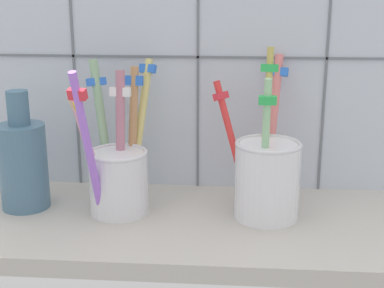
% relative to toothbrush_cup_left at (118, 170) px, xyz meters
% --- Properties ---
extents(counter_slab, '(0.64, 0.22, 0.02)m').
position_rel_toothbrush_cup_left_xyz_m(counter_slab, '(0.09, -0.02, -0.06)').
color(counter_slab, '#BCB7AD').
rests_on(counter_slab, ground).
extents(tile_wall_back, '(0.64, 0.02, 0.45)m').
position_rel_toothbrush_cup_left_xyz_m(tile_wall_back, '(0.09, 0.10, 0.15)').
color(tile_wall_back, silver).
rests_on(tile_wall_back, ground).
extents(toothbrush_cup_left, '(0.09, 0.16, 0.18)m').
position_rel_toothbrush_cup_left_xyz_m(toothbrush_cup_left, '(0.00, 0.00, 0.00)').
color(toothbrush_cup_left, white).
rests_on(toothbrush_cup_left, counter_slab).
extents(toothbrush_cup_right, '(0.10, 0.13, 0.19)m').
position_rel_toothbrush_cup_left_xyz_m(toothbrush_cup_right, '(0.17, -0.00, 0.00)').
color(toothbrush_cup_right, white).
rests_on(toothbrush_cup_right, counter_slab).
extents(ceramic_vase, '(0.06, 0.06, 0.14)m').
position_rel_toothbrush_cup_left_xyz_m(ceramic_vase, '(-0.12, 0.00, 0.01)').
color(ceramic_vase, slate).
rests_on(ceramic_vase, counter_slab).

